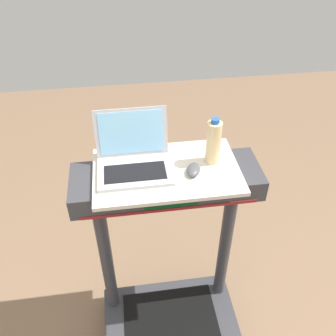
# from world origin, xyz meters

# --- Properties ---
(desk_board) EXTENTS (0.68, 0.42, 0.02)m
(desk_board) POSITION_xyz_m (0.00, 0.70, 1.20)
(desk_board) COLOR beige
(desk_board) RESTS_ON treadmill_base
(laptop) EXTENTS (0.34, 0.29, 0.24)m
(laptop) POSITION_xyz_m (-0.15, 0.74, 1.25)
(laptop) COLOR #B7B7BC
(laptop) RESTS_ON desk_board
(computer_mouse) EXTENTS (0.09, 0.12, 0.03)m
(computer_mouse) POSITION_xyz_m (0.12, 0.66, 1.22)
(computer_mouse) COLOR #4C4C51
(computer_mouse) RESTS_ON desk_board
(water_bottle) EXTENTS (0.07, 0.07, 0.24)m
(water_bottle) POSITION_xyz_m (0.22, 0.73, 1.32)
(water_bottle) COLOR beige
(water_bottle) RESTS_ON desk_board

